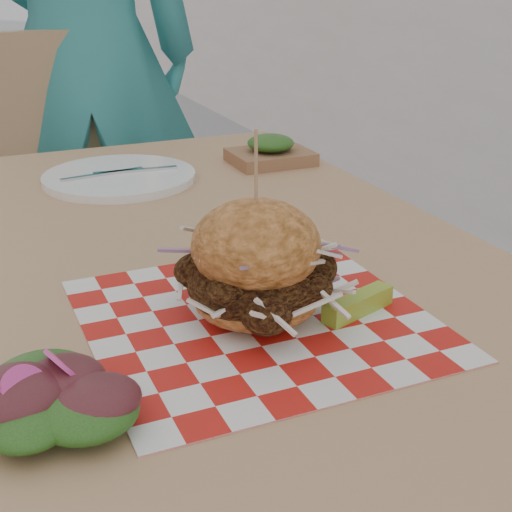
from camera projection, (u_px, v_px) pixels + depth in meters
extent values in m
imported|color=teal|center=(83.00, 52.00, 1.93)|extent=(0.71, 0.53, 1.76)
cube|color=tan|center=(178.00, 258.00, 0.99)|extent=(0.80, 1.20, 0.04)
cylinder|color=#333338|center=(251.00, 300.00, 1.72)|extent=(0.05, 0.05, 0.71)
cube|color=tan|center=(79.00, 239.00, 1.83)|extent=(0.46, 0.46, 0.04)
cube|color=tan|center=(49.00, 128.00, 1.90)|extent=(0.42, 0.08, 0.50)
cylinder|color=#333338|center=(36.00, 368.00, 1.70)|extent=(0.03, 0.03, 0.43)
cylinder|color=#333338|center=(175.00, 333.00, 1.86)|extent=(0.03, 0.03, 0.43)
cylinder|color=#333338|center=(6.00, 308.00, 1.99)|extent=(0.03, 0.03, 0.43)
cylinder|color=#333338|center=(129.00, 282.00, 2.15)|extent=(0.03, 0.03, 0.43)
cube|color=red|center=(256.00, 318.00, 0.78)|extent=(0.36, 0.36, 0.00)
ellipsoid|color=#CD7D3A|center=(256.00, 298.00, 0.77)|extent=(0.14, 0.14, 0.05)
ellipsoid|color=brown|center=(256.00, 282.00, 0.76)|extent=(0.15, 0.14, 0.08)
ellipsoid|color=#CD7D3A|center=(256.00, 246.00, 0.75)|extent=(0.14, 0.14, 0.10)
cylinder|color=tan|center=(256.00, 180.00, 0.72)|extent=(0.00, 0.00, 0.10)
cube|color=#8AAC32|center=(358.00, 304.00, 0.79)|extent=(0.10, 0.05, 0.02)
ellipsoid|color=#3F1419|center=(85.00, 394.00, 0.62)|extent=(0.08, 0.08, 0.03)
ellipsoid|color=#124013|center=(69.00, 384.00, 0.63)|extent=(0.08, 0.08, 0.03)
ellipsoid|color=#124013|center=(40.00, 387.00, 0.63)|extent=(0.08, 0.08, 0.03)
ellipsoid|color=#3F1419|center=(20.00, 401.00, 0.61)|extent=(0.08, 0.08, 0.03)
ellipsoid|color=#124013|center=(24.00, 416.00, 0.59)|extent=(0.08, 0.08, 0.03)
ellipsoid|color=#124013|center=(50.00, 421.00, 0.58)|extent=(0.08, 0.08, 0.03)
ellipsoid|color=#3F1419|center=(78.00, 411.00, 0.60)|extent=(0.08, 0.08, 0.03)
cylinder|color=#D93C95|center=(64.00, 366.00, 0.62)|extent=(0.05, 0.05, 0.04)
cylinder|color=white|center=(119.00, 177.00, 1.27)|extent=(0.27, 0.27, 0.01)
cube|color=silver|center=(102.00, 174.00, 1.25)|extent=(0.15, 0.03, 0.00)
cube|color=silver|center=(136.00, 170.00, 1.27)|extent=(0.15, 0.03, 0.00)
cube|color=brown|center=(271.00, 157.00, 1.38)|extent=(0.15, 0.12, 0.02)
ellipsoid|color=#124013|center=(271.00, 143.00, 1.37)|extent=(0.09, 0.09, 0.03)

